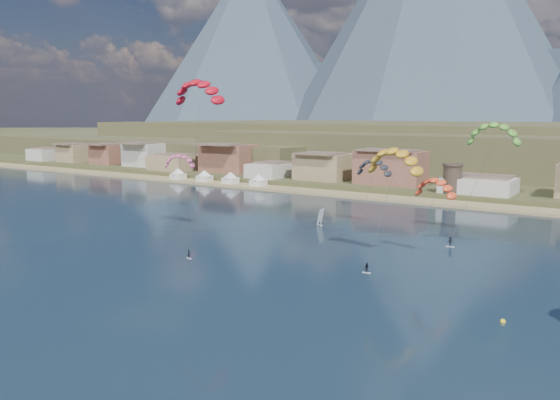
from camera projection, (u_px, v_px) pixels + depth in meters
name	position (u px, v px, depth m)	size (l,w,h in m)	color
ground	(141.00, 309.00, 71.42)	(2400.00, 2400.00, 0.00)	black
beach	(425.00, 201.00, 158.67)	(2200.00, 12.00, 0.90)	tan
town	(328.00, 163.00, 192.57)	(400.00, 24.00, 12.00)	silver
watchtower	(452.00, 178.00, 161.60)	(5.82, 5.82, 8.60)	#47382D
beach_tents	(217.00, 174.00, 199.88)	(43.40, 6.40, 5.00)	white
kitesurfer_red	(199.00, 88.00, 106.46)	(14.10, 15.16, 33.10)	silver
kitesurfer_yellow	(394.00, 157.00, 93.47)	(10.84, 13.17, 20.70)	silver
kitesurfer_green	(494.00, 131.00, 107.87)	(10.74, 12.92, 24.48)	silver
distant_kite_pink	(179.00, 159.00, 145.22)	(8.82, 7.39, 16.27)	#262626
distant_kite_dark	(374.00, 165.00, 123.64)	(8.79, 6.05, 16.64)	#262626
distant_kite_orange	(435.00, 184.00, 95.63)	(8.33, 6.42, 15.66)	#262626
windsurfer	(320.00, 220.00, 125.85)	(2.37, 2.36, 3.76)	silver
buoy	(503.00, 321.00, 66.88)	(0.64, 0.64, 0.64)	yellow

